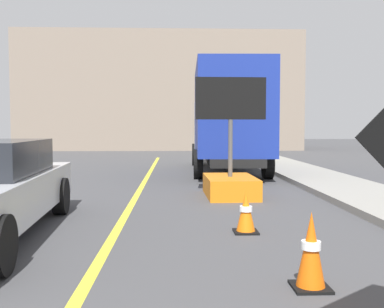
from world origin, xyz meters
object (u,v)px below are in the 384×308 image
at_px(box_truck, 228,118).
at_px(traffic_cone_mid_lane, 246,212).
at_px(highway_guide_sign, 238,93).
at_px(traffic_cone_near_sign, 311,251).
at_px(arrow_board_trailer, 230,175).

distance_m(box_truck, traffic_cone_mid_lane, 9.06).
distance_m(highway_guide_sign, traffic_cone_mid_lane, 17.65).
height_order(highway_guide_sign, traffic_cone_near_sign, highway_guide_sign).
bearing_deg(highway_guide_sign, traffic_cone_mid_lane, -97.65).
relative_size(traffic_cone_near_sign, traffic_cone_mid_lane, 1.20).
xyz_separation_m(arrow_board_trailer, traffic_cone_near_sign, (0.07, -5.82, -0.11)).
distance_m(traffic_cone_near_sign, traffic_cone_mid_lane, 2.33).
height_order(box_truck, traffic_cone_near_sign, box_truck).
bearing_deg(traffic_cone_mid_lane, traffic_cone_near_sign, -83.40).
height_order(traffic_cone_near_sign, traffic_cone_mid_lane, traffic_cone_near_sign).
height_order(highway_guide_sign, traffic_cone_mid_lane, highway_guide_sign).
xyz_separation_m(arrow_board_trailer, highway_guide_sign, (2.11, 13.72, 2.94)).
relative_size(highway_guide_sign, traffic_cone_mid_lane, 7.91).
height_order(arrow_board_trailer, highway_guide_sign, highway_guide_sign).
xyz_separation_m(arrow_board_trailer, box_truck, (0.57, 5.38, 1.42)).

